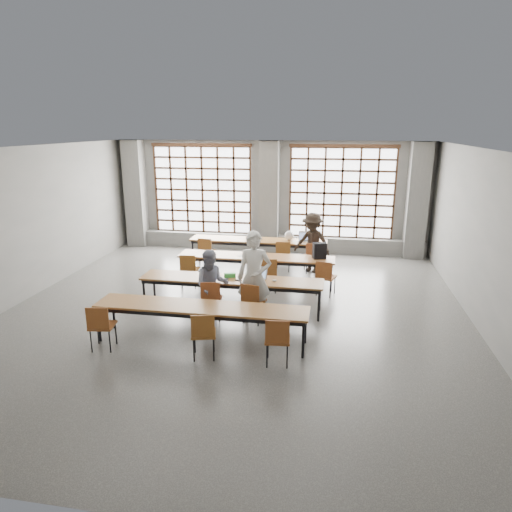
{
  "coord_description": "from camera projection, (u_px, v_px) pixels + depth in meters",
  "views": [
    {
      "loc": [
        2.06,
        -9.04,
        3.94
      ],
      "look_at": [
        0.41,
        0.4,
        1.19
      ],
      "focal_mm": 32.0,
      "sensor_mm": 36.0,
      "label": 1
    }
  ],
  "objects": [
    {
      "name": "floor",
      "position": [
        234.0,
        312.0,
        9.99
      ],
      "size": [
        11.0,
        11.0,
        0.0
      ],
      "primitive_type": "plane",
      "color": "#4B4B49",
      "rests_on": "ground"
    },
    {
      "name": "ceiling",
      "position": [
        232.0,
        149.0,
        9.03
      ],
      "size": [
        11.0,
        11.0,
        0.0
      ],
      "primitive_type": "plane",
      "rotation": [
        3.14,
        0.0,
        0.0
      ],
      "color": "silver",
      "rests_on": "floor"
    },
    {
      "name": "wall_back",
      "position": [
        271.0,
        196.0,
        14.72
      ],
      "size": [
        10.0,
        0.0,
        10.0
      ],
      "primitive_type": "plane",
      "rotation": [
        1.57,
        0.0,
        0.0
      ],
      "color": "slate",
      "rests_on": "floor"
    },
    {
      "name": "wall_front",
      "position": [
        106.0,
        367.0,
        4.3
      ],
      "size": [
        10.0,
        0.0,
        10.0
      ],
      "primitive_type": "plane",
      "rotation": [
        -1.57,
        0.0,
        0.0
      ],
      "color": "slate",
      "rests_on": "floor"
    },
    {
      "name": "wall_left",
      "position": [
        18.0,
        226.0,
        10.34
      ],
      "size": [
        0.0,
        11.0,
        11.0
      ],
      "primitive_type": "plane",
      "rotation": [
        1.57,
        0.0,
        1.57
      ],
      "color": "slate",
      "rests_on": "floor"
    },
    {
      "name": "wall_right",
      "position": [
        489.0,
        245.0,
        8.68
      ],
      "size": [
        0.0,
        11.0,
        11.0
      ],
      "primitive_type": "plane",
      "rotation": [
        1.57,
        0.0,
        -1.57
      ],
      "color": "slate",
      "rests_on": "floor"
    },
    {
      "name": "column_left",
      "position": [
        136.0,
        194.0,
        15.2
      ],
      "size": [
        0.6,
        0.55,
        3.5
      ],
      "primitive_type": "cube",
      "color": "#575755",
      "rests_on": "floor"
    },
    {
      "name": "column_mid",
      "position": [
        269.0,
        197.0,
        14.45
      ],
      "size": [
        0.6,
        0.55,
        3.5
      ],
      "primitive_type": "cube",
      "color": "#575755",
      "rests_on": "floor"
    },
    {
      "name": "column_right",
      "position": [
        417.0,
        201.0,
        13.71
      ],
      "size": [
        0.6,
        0.55,
        3.5
      ],
      "primitive_type": "cube",
      "color": "#575755",
      "rests_on": "floor"
    },
    {
      "name": "window_left",
      "position": [
        202.0,
        190.0,
        14.97
      ],
      "size": [
        3.32,
        0.12,
        3.0
      ],
      "color": "white",
      "rests_on": "wall_back"
    },
    {
      "name": "window_right",
      "position": [
        341.0,
        193.0,
        14.23
      ],
      "size": [
        3.32,
        0.12,
        3.0
      ],
      "color": "white",
      "rests_on": "wall_back"
    },
    {
      "name": "sill_ledge",
      "position": [
        269.0,
        243.0,
        14.94
      ],
      "size": [
        9.8,
        0.35,
        0.5
      ],
      "primitive_type": "cube",
      "color": "#575755",
      "rests_on": "floor"
    },
    {
      "name": "desk_row_a",
      "position": [
        258.0,
        242.0,
        13.36
      ],
      "size": [
        4.0,
        0.7,
        0.73
      ],
      "color": "brown",
      "rests_on": "floor"
    },
    {
      "name": "desk_row_b",
      "position": [
        256.0,
        258.0,
        11.68
      ],
      "size": [
        4.0,
        0.7,
        0.73
      ],
      "color": "brown",
      "rests_on": "floor"
    },
    {
      "name": "desk_row_c",
      "position": [
        231.0,
        281.0,
        9.96
      ],
      "size": [
        4.0,
        0.7,
        0.73
      ],
      "color": "brown",
      "rests_on": "floor"
    },
    {
      "name": "desk_row_d",
      "position": [
        201.0,
        309.0,
        8.45
      ],
      "size": [
        4.0,
        0.7,
        0.73
      ],
      "color": "brown",
      "rests_on": "floor"
    },
    {
      "name": "chair_back_left",
      "position": [
        206.0,
        249.0,
        13.03
      ],
      "size": [
        0.44,
        0.44,
        0.88
      ],
      "color": "brown",
      "rests_on": "floor"
    },
    {
      "name": "chair_back_mid",
      "position": [
        283.0,
        253.0,
        12.66
      ],
      "size": [
        0.45,
        0.46,
        0.88
      ],
      "color": "brown",
      "rests_on": "floor"
    },
    {
      "name": "chair_back_right",
      "position": [
        312.0,
        254.0,
        12.53
      ],
      "size": [
        0.5,
        0.5,
        0.88
      ],
      "color": "maroon",
      "rests_on": "floor"
    },
    {
      "name": "chair_mid_left",
      "position": [
        189.0,
        267.0,
        11.38
      ],
      "size": [
        0.45,
        0.45,
        0.88
      ],
      "color": "brown",
      "rests_on": "floor"
    },
    {
      "name": "chair_mid_centre",
      "position": [
        268.0,
        271.0,
        11.05
      ],
      "size": [
        0.49,
        0.49,
        0.88
      ],
      "color": "brown",
      "rests_on": "floor"
    },
    {
      "name": "chair_mid_right",
      "position": [
        325.0,
        274.0,
        10.83
      ],
      "size": [
        0.53,
        0.53,
        0.88
      ],
      "color": "brown",
      "rests_on": "floor"
    },
    {
      "name": "chair_front_left",
      "position": [
        211.0,
        296.0,
        9.44
      ],
      "size": [
        0.48,
        0.48,
        0.88
      ],
      "color": "brown",
      "rests_on": "floor"
    },
    {
      "name": "chair_front_right",
      "position": [
        252.0,
        299.0,
        9.3
      ],
      "size": [
        0.51,
        0.51,
        0.88
      ],
      "color": "brown",
      "rests_on": "floor"
    },
    {
      "name": "chair_near_left",
      "position": [
        101.0,
        323.0,
        8.17
      ],
      "size": [
        0.48,
        0.48,
        0.88
      ],
      "color": "brown",
      "rests_on": "floor"
    },
    {
      "name": "chair_near_mid",
      "position": [
        203.0,
        331.0,
        7.85
      ],
      "size": [
        0.51,
        0.51,
        0.88
      ],
      "color": "brown",
      "rests_on": "floor"
    },
    {
      "name": "chair_near_right",
      "position": [
        277.0,
        337.0,
        7.64
      ],
      "size": [
        0.46,
        0.46,
        0.88
      ],
      "color": "brown",
      "rests_on": "floor"
    },
    {
      "name": "student_male",
      "position": [
        254.0,
        277.0,
        9.3
      ],
      "size": [
        0.72,
        0.5,
        1.92
      ],
      "primitive_type": "imported",
      "rotation": [
        0.0,
        0.0,
        0.06
      ],
      "color": "silver",
      "rests_on": "floor"
    },
    {
      "name": "student_female",
      "position": [
        212.0,
        285.0,
        9.51
      ],
      "size": [
        0.84,
        0.73,
        1.49
      ],
      "primitive_type": "imported",
      "rotation": [
        0.0,
        0.0,
        0.25
      ],
      "color": "#181F48",
      "rests_on": "floor"
    },
    {
      "name": "student_back",
      "position": [
        312.0,
        243.0,
        12.57
      ],
      "size": [
        1.23,
        0.99,
        1.66
      ],
      "primitive_type": "imported",
      "rotation": [
        0.0,
        0.0,
        -0.4
      ],
      "color": "black",
      "rests_on": "floor"
    },
    {
      "name": "laptop_front",
      "position": [
        258.0,
        276.0,
        9.93
      ],
      "size": [
        0.45,
        0.42,
        0.26
      ],
      "color": "#AFAFB3",
      "rests_on": "desk_row_c"
    },
    {
      "name": "laptop_back",
      "position": [
        305.0,
        239.0,
        13.2
      ],
      "size": [
        0.37,
        0.31,
        0.26
      ],
      "color": "#B2B3B7",
      "rests_on": "desk_row_a"
    },
    {
      "name": "mouse",
      "position": [
        274.0,
        280.0,
        9.76
      ],
      "size": [
        0.11,
        0.09,
        0.04
      ],
      "primitive_type": "ellipsoid",
      "rotation": [
        0.0,
        0.0,
        -0.36
      ],
      "color": "silver",
      "rests_on": "desk_row_c"
    },
    {
      "name": "green_box",
      "position": [
        230.0,
        275.0,
        10.01
      ],
      "size": [
        0.27,
        0.16,
        0.09
      ],
      "primitive_type": "cube",
      "rotation": [
        0.0,
        0.0,
        0.3
      ],
      "color": "#297F30",
      "rests_on": "desk_row_c"
    },
    {
      "name": "phone",
      "position": [
        238.0,
        280.0,
        9.81
      ],
      "size": [
        0.14,
        0.08,
        0.01
      ],
      "primitive_type": "cube",
      "rotation": [
        0.0,
        0.0,
        -0.18
      ],
      "color": "black",
      "rests_on": "desk_row_c"
    },
    {
      "name": "paper_sheet_b",
      "position": [
        244.0,
        256.0,
        11.66
      ],
      "size": [
        0.32,
        0.25,
        0.0
      ],
      "primitive_type": "cube",
      "rotation": [
        0.0,
        0.0,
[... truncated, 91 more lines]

